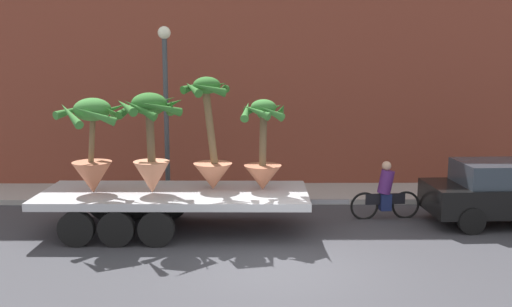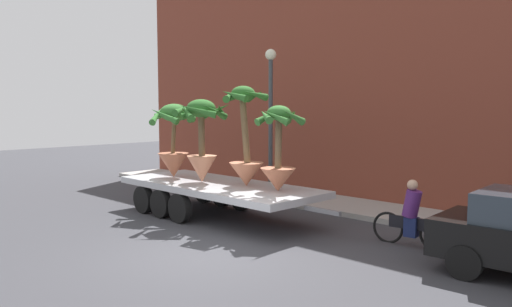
{
  "view_description": "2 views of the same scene",
  "coord_description": "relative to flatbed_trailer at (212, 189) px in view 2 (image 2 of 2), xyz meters",
  "views": [
    {
      "loc": [
        -0.63,
        -11.05,
        4.14
      ],
      "look_at": [
        -0.52,
        2.84,
        1.84
      ],
      "focal_mm": 40.88,
      "sensor_mm": 36.0,
      "label": 1
    },
    {
      "loc": [
        7.95,
        -6.74,
        3.12
      ],
      "look_at": [
        -1.0,
        2.52,
        1.91
      ],
      "focal_mm": 35.0,
      "sensor_mm": 36.0,
      "label": 2
    }
  ],
  "objects": [
    {
      "name": "potted_palm_middle",
      "position": [
        2.37,
        0.17,
        1.17
      ],
      "size": [
        1.11,
        1.12,
        2.18
      ],
      "color": "#B26647",
      "rests_on": "flatbed_trailer"
    },
    {
      "name": "street_lamp",
      "position": [
        -0.31,
        2.81,
        2.45
      ],
      "size": [
        0.36,
        0.36,
        4.83
      ],
      "color": "#383D42",
      "rests_on": "sidewalk"
    },
    {
      "name": "ground_plane",
      "position": [
        2.72,
        -2.49,
        -0.78
      ],
      "size": [
        60.0,
        60.0,
        0.0
      ],
      "primitive_type": "plane",
      "color": "#38383D"
    },
    {
      "name": "flatbed_trailer",
      "position": [
        0.0,
        0.0,
        0.0
      ],
      "size": [
        7.34,
        2.55,
        0.98
      ],
      "color": "#B7BABF",
      "rests_on": "ground"
    },
    {
      "name": "potted_palm_extra",
      "position": [
        1.11,
        0.23,
        1.35
      ],
      "size": [
        1.24,
        1.22,
        2.71
      ],
      "color": "#C17251",
      "rests_on": "flatbed_trailer"
    },
    {
      "name": "sidewalk",
      "position": [
        2.72,
        3.61,
        -0.7
      ],
      "size": [
        24.0,
        2.2,
        0.15
      ],
      "primitive_type": "cube",
      "color": "#A39E99",
      "rests_on": "ground"
    },
    {
      "name": "building_facade",
      "position": [
        2.72,
        5.31,
        3.34
      ],
      "size": [
        24.0,
        1.2,
        8.24
      ],
      "primitive_type": "cube",
      "color": "brown",
      "rests_on": "ground"
    },
    {
      "name": "potted_palm_rear",
      "position": [
        -1.62,
        -0.12,
        1.35
      ],
      "size": [
        1.74,
        1.69,
        2.23
      ],
      "color": "#B26647",
      "rests_on": "flatbed_trailer"
    },
    {
      "name": "potted_palm_front",
      "position": [
        -0.25,
        -0.15,
        1.5
      ],
      "size": [
        1.71,
        1.67,
        2.36
      ],
      "color": "tan",
      "rests_on": "flatbed_trailer"
    },
    {
      "name": "cyclist",
      "position": [
        5.55,
        1.07,
        -0.11
      ],
      "size": [
        1.84,
        0.38,
        1.54
      ],
      "color": "black",
      "rests_on": "ground"
    }
  ]
}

